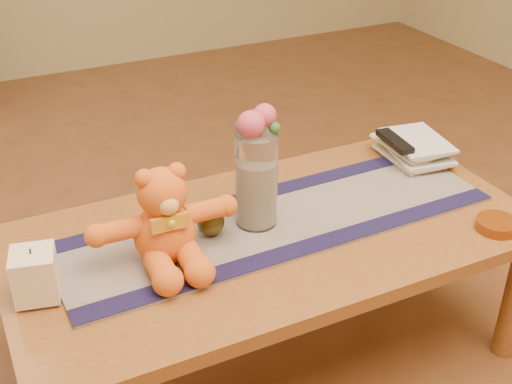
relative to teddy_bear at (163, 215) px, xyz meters
name	(u,v)px	position (x,y,z in m)	size (l,w,h in m)	color
floor	(271,355)	(0.30, 0.00, -0.58)	(5.50, 5.50, 0.00)	brown
coffee_table_top	(273,236)	(0.30, 0.00, -0.15)	(1.40, 0.70, 0.04)	brown
table_leg_bl	(23,307)	(-0.34, 0.29, -0.37)	(0.07, 0.07, 0.41)	brown
table_leg_br	(395,204)	(0.94, 0.29, -0.37)	(0.07, 0.07, 0.41)	brown
persian_runner	(278,221)	(0.33, 0.02, -0.12)	(1.20, 0.35, 0.01)	#211948
runner_border_near	(306,247)	(0.33, -0.12, -0.12)	(1.20, 0.06, 0.00)	#161236
runner_border_far	(254,196)	(0.33, 0.17, -0.12)	(1.20, 0.06, 0.00)	#161236
teddy_bear	(163,215)	(0.00, 0.00, 0.00)	(0.35, 0.29, 0.24)	orange
pillar_candle	(35,275)	(-0.31, -0.02, -0.06)	(0.10, 0.10, 0.12)	#FFE1BB
candle_wick	(30,251)	(-0.31, -0.02, 0.00)	(0.00, 0.00, 0.01)	black
glass_vase	(256,180)	(0.27, 0.04, 0.01)	(0.11, 0.11, 0.26)	silver
potpourri_fill	(256,193)	(0.27, 0.04, -0.03)	(0.09, 0.09, 0.18)	beige
rose_left	(251,124)	(0.25, 0.03, 0.18)	(0.07, 0.07, 0.07)	#CB475A
rose_right	(265,115)	(0.30, 0.05, 0.19)	(0.06, 0.06, 0.06)	#CB475A
blue_flower_back	(254,118)	(0.28, 0.08, 0.17)	(0.04, 0.04, 0.04)	#4D67A6
blue_flower_side	(242,126)	(0.24, 0.06, 0.16)	(0.04, 0.04, 0.04)	#4D67A6
leaf_sprig	(274,128)	(0.31, 0.02, 0.16)	(0.03, 0.03, 0.03)	#33662D
bronze_ball	(211,222)	(0.14, 0.04, -0.08)	(0.07, 0.07, 0.07)	#483F18
book_bottom	(391,161)	(0.80, 0.17, -0.12)	(0.17, 0.22, 0.02)	beige
book_lower	(393,156)	(0.81, 0.17, -0.10)	(0.16, 0.22, 0.02)	beige
book_upper	(390,150)	(0.80, 0.17, -0.08)	(0.17, 0.22, 0.02)	beige
book_top	(394,145)	(0.81, 0.17, -0.06)	(0.16, 0.22, 0.02)	beige
tv_remote	(395,141)	(0.80, 0.16, -0.04)	(0.04, 0.16, 0.02)	black
amber_dish	(497,225)	(0.83, -0.26, -0.11)	(0.11, 0.11, 0.03)	#BF5914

